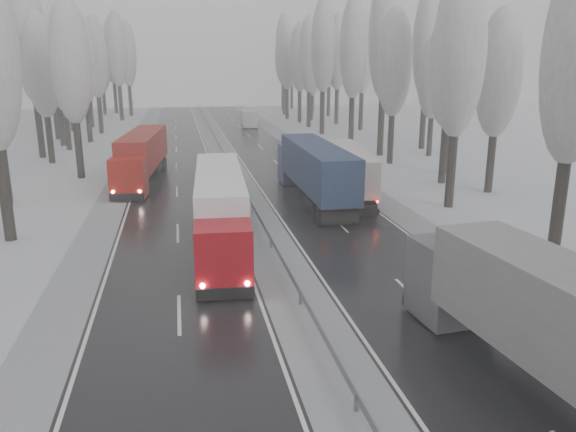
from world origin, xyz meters
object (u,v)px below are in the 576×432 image
object	(u,v)px
truck_red_white	(220,205)
truck_cream_box	(346,167)
box_truck_distant	(249,118)
truck_blue_box	(313,168)
truck_red_red	(142,154)

from	to	relation	value
truck_red_white	truck_cream_box	bearing A→B (deg)	49.62
truck_cream_box	box_truck_distant	world-z (taller)	truck_cream_box
truck_blue_box	box_truck_distant	world-z (taller)	truck_blue_box
truck_cream_box	box_truck_distant	bearing A→B (deg)	99.11
truck_cream_box	truck_red_red	size ratio (longest dim) A/B	0.90
truck_blue_box	truck_cream_box	size ratio (longest dim) A/B	1.16
box_truck_distant	truck_red_white	world-z (taller)	truck_red_white
box_truck_distant	truck_red_red	distance (m)	45.47
box_truck_distant	truck_red_white	distance (m)	63.60
truck_cream_box	truck_red_white	world-z (taller)	truck_red_white
truck_red_white	box_truck_distant	bearing A→B (deg)	84.50
truck_cream_box	truck_red_red	bearing A→B (deg)	160.37
truck_blue_box	truck_cream_box	world-z (taller)	truck_blue_box
truck_cream_box	box_truck_distant	size ratio (longest dim) A/B	1.99
box_truck_distant	truck_red_white	bearing A→B (deg)	-95.80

